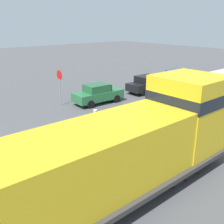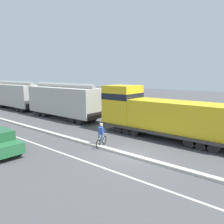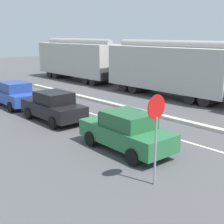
{
  "view_description": "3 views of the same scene",
  "coord_description": "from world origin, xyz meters",
  "px_view_note": "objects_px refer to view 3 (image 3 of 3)",
  "views": [
    {
      "loc": [
        11.69,
        -5.77,
        6.44
      ],
      "look_at": [
        0.18,
        3.97,
        1.25
      ],
      "focal_mm": 42.0,
      "sensor_mm": 36.0,
      "label": 1
    },
    {
      "loc": [
        -11.1,
        -7.67,
        5.23
      ],
      "look_at": [
        3.07,
        3.83,
        2.05
      ],
      "focal_mm": 35.0,
      "sensor_mm": 36.0,
      "label": 2
    },
    {
      "loc": [
        -13.52,
        -1.6,
        4.61
      ],
      "look_at": [
        -3.36,
        9.72,
        0.8
      ],
      "focal_mm": 50.0,
      "sensor_mm": 36.0,
      "label": 3
    }
  ],
  "objects_px": {
    "parked_car_green": "(126,131)",
    "parked_car_black": "(53,106)",
    "parked_car_blue": "(15,94)",
    "hopper_car_lead": "(169,69)",
    "stop_sign": "(156,123)",
    "hopper_car_middle": "(78,60)"
  },
  "relations": [
    {
      "from": "parked_car_green",
      "to": "parked_car_black",
      "type": "relative_size",
      "value": 1.01
    },
    {
      "from": "parked_car_black",
      "to": "parked_car_blue",
      "type": "height_order",
      "value": "same"
    },
    {
      "from": "hopper_car_lead",
      "to": "parked_car_green",
      "type": "relative_size",
      "value": 2.48
    },
    {
      "from": "parked_car_blue",
      "to": "stop_sign",
      "type": "distance_m",
      "value": 13.33
    },
    {
      "from": "hopper_car_middle",
      "to": "stop_sign",
      "type": "distance_m",
      "value": 23.44
    },
    {
      "from": "hopper_car_middle",
      "to": "parked_car_green",
      "type": "height_order",
      "value": "hopper_car_middle"
    },
    {
      "from": "hopper_car_middle",
      "to": "parked_car_green",
      "type": "distance_m",
      "value": 20.43
    },
    {
      "from": "parked_car_green",
      "to": "parked_car_blue",
      "type": "relative_size",
      "value": 1.0
    },
    {
      "from": "parked_car_black",
      "to": "parked_car_blue",
      "type": "distance_m",
      "value": 4.68
    },
    {
      "from": "hopper_car_lead",
      "to": "stop_sign",
      "type": "height_order",
      "value": "hopper_car_lead"
    },
    {
      "from": "parked_car_green",
      "to": "stop_sign",
      "type": "height_order",
      "value": "stop_sign"
    },
    {
      "from": "parked_car_green",
      "to": "parked_car_black",
      "type": "height_order",
      "value": "same"
    },
    {
      "from": "hopper_car_middle",
      "to": "parked_car_green",
      "type": "xyz_separation_m",
      "value": [
        -10.34,
        -17.58,
        -1.26
      ]
    },
    {
      "from": "hopper_car_lead",
      "to": "hopper_car_middle",
      "type": "relative_size",
      "value": 1.0
    },
    {
      "from": "parked_car_blue",
      "to": "parked_car_black",
      "type": "bearing_deg",
      "value": -89.8
    },
    {
      "from": "parked_car_black",
      "to": "parked_car_green",
      "type": "bearing_deg",
      "value": -91.67
    },
    {
      "from": "hopper_car_middle",
      "to": "parked_car_black",
      "type": "xyz_separation_m",
      "value": [
        -10.17,
        -11.78,
        -1.26
      ]
    },
    {
      "from": "hopper_car_lead",
      "to": "hopper_car_middle",
      "type": "distance_m",
      "value": 11.6
    },
    {
      "from": "hopper_car_lead",
      "to": "parked_car_blue",
      "type": "distance_m",
      "value": 11.21
    },
    {
      "from": "parked_car_green",
      "to": "parked_car_blue",
      "type": "bearing_deg",
      "value": 89.17
    },
    {
      "from": "hopper_car_lead",
      "to": "stop_sign",
      "type": "bearing_deg",
      "value": -143.54
    },
    {
      "from": "parked_car_black",
      "to": "hopper_car_middle",
      "type": "bearing_deg",
      "value": 49.19
    }
  ]
}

